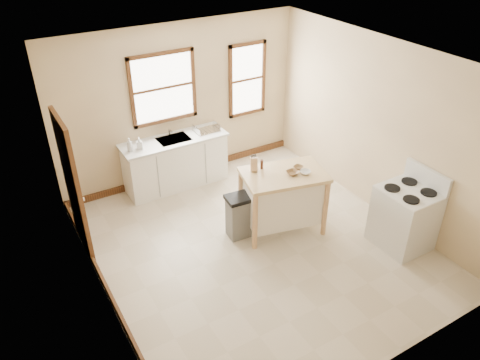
% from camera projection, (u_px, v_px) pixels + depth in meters
% --- Properties ---
extents(floor, '(5.00, 5.00, 0.00)m').
position_uv_depth(floor, '(256.00, 245.00, 7.05)').
color(floor, beige).
rests_on(floor, ground).
extents(ceiling, '(5.00, 5.00, 0.00)m').
position_uv_depth(ceiling, '(260.00, 63.00, 5.59)').
color(ceiling, white).
rests_on(ceiling, ground).
extents(wall_back, '(4.50, 0.04, 2.80)m').
position_uv_depth(wall_back, '(180.00, 104.00, 8.15)').
color(wall_back, tan).
rests_on(wall_back, ground).
extents(wall_left, '(0.04, 5.00, 2.80)m').
position_uv_depth(wall_left, '(92.00, 214.00, 5.34)').
color(wall_left, tan).
rests_on(wall_left, ground).
extents(wall_right, '(0.04, 5.00, 2.80)m').
position_uv_depth(wall_right, '(379.00, 128.00, 7.30)').
color(wall_right, tan).
rests_on(wall_right, ground).
extents(window_main, '(1.17, 0.06, 1.22)m').
position_uv_depth(window_main, '(163.00, 88.00, 7.82)').
color(window_main, '#3D2310').
rests_on(window_main, wall_back).
extents(window_side, '(0.77, 0.06, 1.37)m').
position_uv_depth(window_side, '(247.00, 80.00, 8.62)').
color(window_side, '#3D2310').
rests_on(window_side, wall_back).
extents(door_left, '(0.06, 0.90, 2.10)m').
position_uv_depth(door_left, '(73.00, 187.00, 6.49)').
color(door_left, '#3D2310').
rests_on(door_left, ground).
extents(baseboard_back, '(4.50, 0.04, 0.12)m').
position_uv_depth(baseboard_back, '(186.00, 171.00, 8.83)').
color(baseboard_back, '#3D2310').
rests_on(baseboard_back, ground).
extents(baseboard_left, '(0.04, 5.00, 0.12)m').
position_uv_depth(baseboard_left, '(111.00, 298.00, 6.05)').
color(baseboard_left, '#3D2310').
rests_on(baseboard_left, ground).
extents(sink_counter, '(1.86, 0.62, 0.92)m').
position_uv_depth(sink_counter, '(176.00, 162.00, 8.29)').
color(sink_counter, white).
rests_on(sink_counter, ground).
extents(faucet, '(0.03, 0.03, 0.22)m').
position_uv_depth(faucet, '(169.00, 129.00, 8.13)').
color(faucet, silver).
rests_on(faucet, sink_counter).
extents(soap_bottle_a, '(0.09, 0.09, 0.23)m').
position_uv_depth(soap_bottle_a, '(130.00, 145.00, 7.61)').
color(soap_bottle_a, '#B2B2B2').
rests_on(soap_bottle_a, sink_counter).
extents(soap_bottle_b, '(0.12, 0.12, 0.20)m').
position_uv_depth(soap_bottle_b, '(139.00, 143.00, 7.69)').
color(soap_bottle_b, '#B2B2B2').
rests_on(soap_bottle_b, sink_counter).
extents(dish_rack, '(0.47, 0.38, 0.11)m').
position_uv_depth(dish_rack, '(206.00, 128.00, 8.29)').
color(dish_rack, silver).
rests_on(dish_rack, sink_counter).
extents(kitchen_island, '(1.37, 1.04, 1.00)m').
position_uv_depth(kitchen_island, '(282.00, 201.00, 7.16)').
color(kitchen_island, tan).
rests_on(kitchen_island, ground).
extents(knife_block, '(0.13, 0.13, 0.20)m').
position_uv_depth(knife_block, '(254.00, 165.00, 6.92)').
color(knife_block, tan).
rests_on(knife_block, kitchen_island).
extents(pepper_grinder, '(0.05, 0.05, 0.15)m').
position_uv_depth(pepper_grinder, '(262.00, 164.00, 6.98)').
color(pepper_grinder, '#421F12').
rests_on(pepper_grinder, kitchen_island).
extents(bowl_a, '(0.18, 0.18, 0.04)m').
position_uv_depth(bowl_a, '(293.00, 173.00, 6.87)').
color(bowl_a, brown).
rests_on(bowl_a, kitchen_island).
extents(bowl_b, '(0.18, 0.18, 0.04)m').
position_uv_depth(bowl_b, '(298.00, 167.00, 7.01)').
color(bowl_b, brown).
rests_on(bowl_b, kitchen_island).
extents(bowl_c, '(0.18, 0.18, 0.05)m').
position_uv_depth(bowl_c, '(305.00, 172.00, 6.87)').
color(bowl_c, white).
rests_on(bowl_c, kitchen_island).
extents(trash_bin, '(0.39, 0.34, 0.71)m').
position_uv_depth(trash_bin, '(238.00, 216.00, 7.08)').
color(trash_bin, '#62625F').
rests_on(trash_bin, ground).
extents(gas_stove, '(0.75, 0.77, 1.21)m').
position_uv_depth(gas_stove, '(406.00, 210.00, 6.78)').
color(gas_stove, silver).
rests_on(gas_stove, ground).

